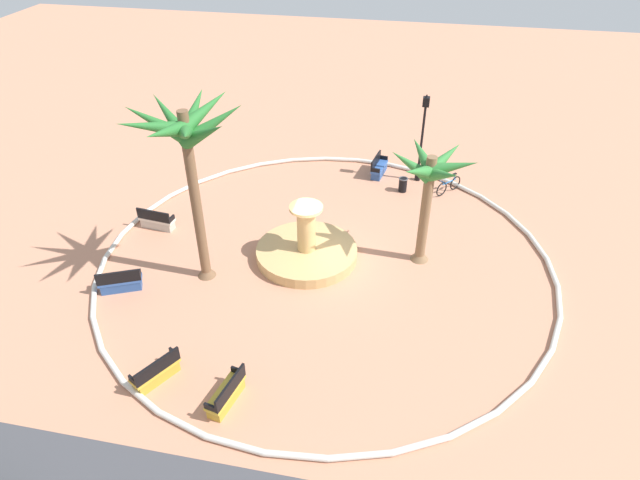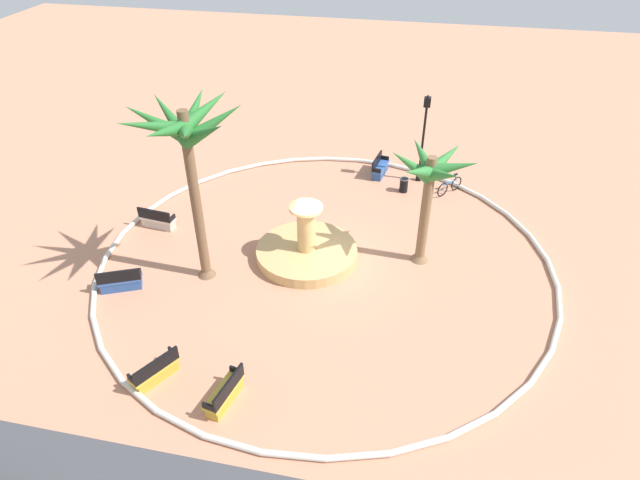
{
  "view_description": "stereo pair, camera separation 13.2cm",
  "coord_description": "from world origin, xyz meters",
  "views": [
    {
      "loc": [
        -3.28,
        17.53,
        13.63
      ],
      "look_at": [
        0.24,
        -0.03,
        1.0
      ],
      "focal_mm": 30.82,
      "sensor_mm": 36.0,
      "label": 1
    },
    {
      "loc": [
        -3.41,
        17.51,
        13.63
      ],
      "look_at": [
        0.24,
        -0.03,
        1.0
      ],
      "focal_mm": 30.82,
      "sensor_mm": 36.0,
      "label": 2
    }
  ],
  "objects": [
    {
      "name": "bicycle_red_frame",
      "position": [
        -4.84,
        -6.64,
        0.38
      ],
      "size": [
        1.16,
        1.35,
        0.94
      ],
      "color": "black",
      "rests_on": "ground"
    },
    {
      "name": "palm_tree_by_curb",
      "position": [
        4.45,
        1.84,
        5.82
      ],
      "size": [
        4.12,
        4.4,
        7.1
      ],
      "color": "brown",
      "rests_on": "ground"
    },
    {
      "name": "plaza_curb",
      "position": [
        0.0,
        0.0,
        0.1
      ],
      "size": [
        18.26,
        18.26,
        0.2
      ],
      "primitive_type": "torus",
      "color": "silver",
      "rests_on": "ground"
    },
    {
      "name": "bench_west",
      "position": [
        4.03,
        7.14,
        0.35
      ],
      "size": [
        1.23,
        1.64,
        1.0
      ],
      "color": "gold",
      "rests_on": "ground"
    },
    {
      "name": "fountain",
      "position": [
        0.82,
        -0.1,
        0.34
      ],
      "size": [
        4.14,
        4.14,
        2.46
      ],
      "color": "tan",
      "rests_on": "ground"
    },
    {
      "name": "trash_bin",
      "position": [
        -2.64,
        -6.33,
        0.39
      ],
      "size": [
        0.46,
        0.46,
        0.73
      ],
      "color": "black",
      "rests_on": "ground"
    },
    {
      "name": "bench_north",
      "position": [
        -1.28,
        -7.84,
        0.35
      ],
      "size": [
        0.76,
        1.66,
        1.0
      ],
      "color": "#335BA8",
      "rests_on": "ground"
    },
    {
      "name": "palm_tree_near_fountain",
      "position": [
        -3.76,
        -0.9,
        3.72
      ],
      "size": [
        3.39,
        3.23,
        4.91
      ],
      "color": "brown",
      "rests_on": "ground"
    },
    {
      "name": "bench_southeast",
      "position": [
        1.59,
        7.52,
        0.35
      ],
      "size": [
        0.83,
        1.67,
        1.0
      ],
      "color": "gold",
      "rests_on": "ground"
    },
    {
      "name": "lamppost",
      "position": [
        -3.3,
        -7.64,
        2.64
      ],
      "size": [
        0.32,
        0.32,
        4.52
      ],
      "color": "black",
      "rests_on": "ground"
    },
    {
      "name": "bench_east",
      "position": [
        7.28,
        3.31,
        0.35
      ],
      "size": [
        1.66,
        1.11,
        1.0
      ],
      "color": "#335BA8",
      "rests_on": "ground"
    },
    {
      "name": "bench_southwest",
      "position": [
        7.78,
        -0.93,
        0.35
      ],
      "size": [
        1.65,
        0.69,
        1.0
      ],
      "color": "beige",
      "rests_on": "ground"
    },
    {
      "name": "ground_plane",
      "position": [
        0.0,
        0.0,
        0.0
      ],
      "size": [
        80.0,
        80.0,
        0.0
      ],
      "primitive_type": "plane",
      "color": "tan"
    }
  ]
}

